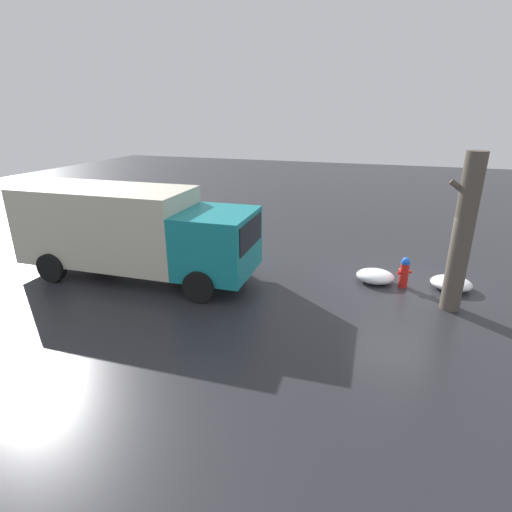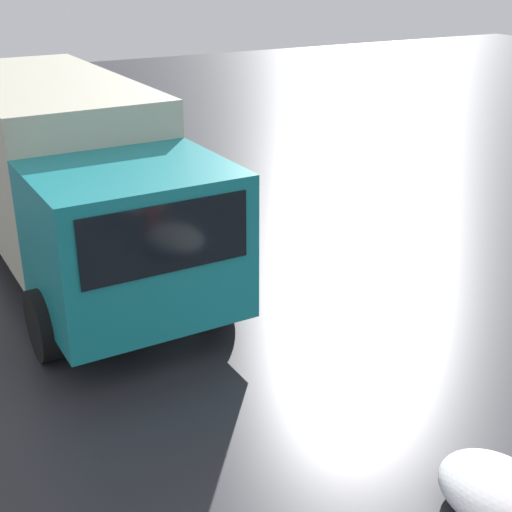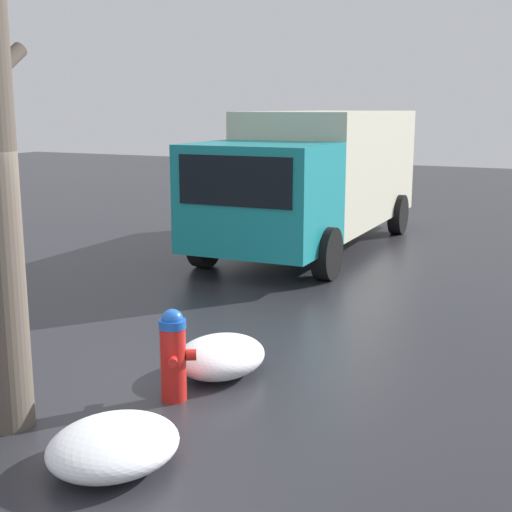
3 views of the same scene
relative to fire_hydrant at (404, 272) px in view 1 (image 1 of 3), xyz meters
The scene contains 7 objects.
ground_plane 0.48m from the fire_hydrant, 121.90° to the left, with size 60.00×60.00×0.00m, color #28282D.
fire_hydrant is the anchor object (origin of this frame).
tree_trunk 2.24m from the fire_hydrant, 137.51° to the left, with size 0.75×0.50×4.10m.
delivery_truck 8.37m from the fire_hydrant, 11.82° to the left, with size 7.47×2.80×2.78m.
pedestrian 7.04m from the fire_hydrant, ahead, with size 0.35×0.35×1.61m.
snow_pile_by_hydrant 0.86m from the fire_hydrant, ahead, with size 1.13×0.92×0.41m.
snow_pile_curbside 1.41m from the fire_hydrant, 167.82° to the right, with size 1.16×1.03×0.36m.
Camera 1 is at (0.75, 11.77, 4.98)m, focal length 28.00 mm.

